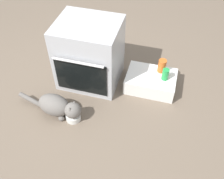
% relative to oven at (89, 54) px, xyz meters
% --- Properties ---
extents(ground, '(8.00, 8.00, 0.00)m').
position_rel_oven_xyz_m(ground, '(0.05, -0.45, -0.34)').
color(ground, '#6B5B4C').
extents(oven, '(0.60, 0.56, 0.68)m').
position_rel_oven_xyz_m(oven, '(0.00, 0.00, 0.00)').
color(oven, '#B7BABF').
rests_on(oven, ground).
extents(pantry_cabinet, '(0.50, 0.36, 0.16)m').
position_rel_oven_xyz_m(pantry_cabinet, '(0.64, 0.04, -0.26)').
color(pantry_cabinet, white).
rests_on(pantry_cabinet, ground).
extents(food_bowl, '(0.14, 0.14, 0.09)m').
position_rel_oven_xyz_m(food_bowl, '(0.02, -0.57, -0.30)').
color(food_bowl, white).
rests_on(food_bowl, ground).
extents(cat, '(0.67, 0.24, 0.22)m').
position_rel_oven_xyz_m(cat, '(-0.14, -0.55, -0.22)').
color(cat, slate).
rests_on(cat, ground).
extents(soda_can, '(0.07, 0.07, 0.12)m').
position_rel_oven_xyz_m(soda_can, '(0.77, 0.03, -0.12)').
color(soda_can, green).
rests_on(soda_can, pantry_cabinet).
extents(sauce_jar, '(0.08, 0.08, 0.14)m').
position_rel_oven_xyz_m(sauce_jar, '(0.72, 0.14, -0.11)').
color(sauce_jar, '#D16023').
rests_on(sauce_jar, pantry_cabinet).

